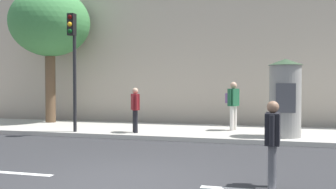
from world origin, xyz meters
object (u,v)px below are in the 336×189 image
at_px(street_tree, 50,24).
at_px(pedestrian_in_dark_shirt, 233,101).
at_px(poster_column, 285,97).
at_px(pedestrian_near_pole, 273,137).
at_px(pedestrian_in_light_jacket, 135,106).
at_px(traffic_light, 73,52).

bearing_deg(street_tree, pedestrian_in_dark_shirt, -6.05).
distance_m(poster_column, pedestrian_near_pole, 5.75).
xyz_separation_m(street_tree, pedestrian_in_dark_shirt, (8.00, -0.85, -3.26)).
height_order(pedestrian_in_light_jacket, pedestrian_in_dark_shirt, pedestrian_in_dark_shirt).
bearing_deg(pedestrian_in_dark_shirt, traffic_light, -159.72).
relative_size(traffic_light, pedestrian_near_pole, 2.67).
distance_m(traffic_light, pedestrian_in_dark_shirt, 5.91).
bearing_deg(pedestrian_in_dark_shirt, street_tree, 173.95).
bearing_deg(pedestrian_near_pole, street_tree, 140.19).
bearing_deg(pedestrian_in_light_jacket, traffic_light, -167.86).
height_order(poster_column, street_tree, street_tree).
bearing_deg(street_tree, pedestrian_near_pole, -39.81).
relative_size(pedestrian_near_pole, pedestrian_in_dark_shirt, 0.88).
xyz_separation_m(traffic_light, pedestrian_near_pole, (6.70, -5.02, -2.02)).
bearing_deg(poster_column, pedestrian_in_dark_shirt, 144.52).
relative_size(poster_column, street_tree, 0.42).
relative_size(street_tree, pedestrian_in_dark_shirt, 3.33).
bearing_deg(pedestrian_near_pole, pedestrian_in_dark_shirt, 101.26).
height_order(street_tree, pedestrian_near_pole, street_tree).
xyz_separation_m(street_tree, pedestrian_near_pole, (9.39, -7.82, -3.55)).
xyz_separation_m(pedestrian_near_pole, pedestrian_in_dark_shirt, (-1.39, 6.98, 0.30)).
distance_m(pedestrian_in_light_jacket, pedestrian_in_dark_shirt, 3.53).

